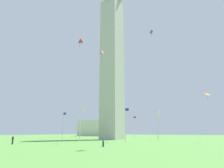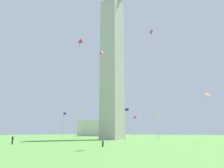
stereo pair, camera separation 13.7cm
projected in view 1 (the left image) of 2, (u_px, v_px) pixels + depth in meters
name	position (u px, v px, depth m)	size (l,w,h in m)	color
ground_plane	(112.00, 140.00, 65.49)	(260.00, 260.00, 0.00)	#548C3D
obelisk_monument	(112.00, 57.00, 71.64)	(6.02, 6.02, 54.69)	#B7B2A8
flagpole_n	(158.00, 124.00, 58.47)	(1.12, 0.14, 8.28)	silver
flagpole_ne	(157.00, 125.00, 69.71)	(1.12, 0.14, 8.28)	silver
flagpole_e	(134.00, 126.00, 79.05)	(1.12, 0.14, 8.28)	silver
flagpole_se	(104.00, 126.00, 81.03)	(1.12, 0.14, 8.28)	silver
flagpole_s	(76.00, 126.00, 74.48)	(1.12, 0.14, 8.28)	silver
flagpole_sw	(63.00, 125.00, 63.25)	(1.12, 0.14, 8.28)	silver
flagpole_w	(80.00, 123.00, 53.91)	(1.12, 0.14, 8.28)	silver
flagpole_nw	(125.00, 123.00, 51.93)	(1.12, 0.14, 8.28)	silver
person_black_shirt	(13.00, 140.00, 40.09)	(0.32, 0.32, 1.65)	#2D2D38
person_teal_shirt	(103.00, 141.00, 33.70)	(0.32, 0.32, 1.68)	#2D2D38
kite_pink_delta	(103.00, 54.00, 51.12)	(1.70, 1.44, 2.34)	pink
kite_red_delta	(80.00, 42.00, 58.97)	(2.26, 2.25, 2.84)	red
kite_purple_box	(151.00, 32.00, 59.22)	(0.86, 0.50, 1.88)	purple
kite_orange_diamond	(208.00, 95.00, 48.78)	(1.34, 1.37, 1.74)	orange
distant_building	(99.00, 128.00, 128.18)	(21.75, 15.00, 9.32)	beige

